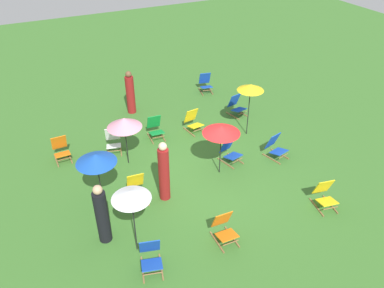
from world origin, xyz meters
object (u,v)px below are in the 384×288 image
object	(u,v)px
umbrella_3	(124,123)
deckchair_6	(137,188)
deckchair_0	(224,228)
person_0	(130,93)
deckchair_9	(276,147)
deckchair_7	(151,256)
deckchair_10	(325,195)
deckchair_11	(113,141)
deckchair_2	(193,121)
person_2	(164,173)
deckchair_8	(205,83)
deckchair_3	(236,106)
person_1	(102,215)
deckchair_5	(61,149)
umbrella_4	(251,88)
deckchair_4	(230,151)
umbrella_0	(131,195)
umbrella_1	(221,130)
deckchair_1	(155,128)
umbrella_2	(96,159)

from	to	relation	value
umbrella_3	deckchair_6	bearing A→B (deg)	-99.56
deckchair_0	person_0	bearing A→B (deg)	91.32
deckchair_9	deckchair_6	bearing A→B (deg)	165.45
deckchair_7	deckchair_10	world-z (taller)	same
deckchair_7	deckchair_11	distance (m)	5.19
deckchair_2	deckchair_9	size ratio (longest dim) A/B	0.97
person_2	deckchair_8	bearing A→B (deg)	-35.17
deckchair_3	deckchair_6	world-z (taller)	same
deckchair_9	person_1	xyz separation A→B (m)	(-6.06, -1.13, 0.46)
deckchair_3	deckchair_5	world-z (taller)	same
deckchair_11	person_0	xyz separation A→B (m)	(1.41, 2.32, 0.45)
person_1	deckchair_9	bearing A→B (deg)	121.40
deckchair_5	umbrella_4	xyz separation A→B (m)	(6.33, -1.34, 1.48)
deckchair_9	person_1	bearing A→B (deg)	175.86
deckchair_4	umbrella_0	xyz separation A→B (m)	(-3.97, -2.24, 1.40)
deckchair_3	person_0	xyz separation A→B (m)	(-3.66, 1.97, 0.45)
deckchair_0	deckchair_3	size ratio (longest dim) A/B	0.99
deckchair_6	deckchair_10	world-z (taller)	same
deckchair_0	deckchair_6	bearing A→B (deg)	122.78
deckchair_7	deckchair_8	world-z (taller)	same
deckchair_9	person_1	distance (m)	6.18
person_0	umbrella_0	bearing A→B (deg)	-69.40
deckchair_11	person_0	distance (m)	2.75
deckchair_3	umbrella_1	world-z (taller)	umbrella_1
deckchair_8	deckchair_1	bearing A→B (deg)	-130.44
deckchair_0	deckchair_9	world-z (taller)	same
deckchair_2	deckchair_6	world-z (taller)	same
deckchair_0	umbrella_4	bearing A→B (deg)	52.59
deckchair_7	deckchair_11	bearing A→B (deg)	98.09
deckchair_0	deckchair_11	distance (m)	5.31
deckchair_0	deckchair_2	distance (m)	5.37
deckchair_4	person_0	bearing A→B (deg)	98.19
deckchair_5	deckchair_6	xyz separation A→B (m)	(1.59, -2.96, 0.00)
deckchair_7	deckchair_0	bearing A→B (deg)	15.61
deckchair_2	deckchair_9	xyz separation A→B (m)	(1.72, -2.69, 0.00)
deckchair_10	person_1	bearing A→B (deg)	176.85
umbrella_1	deckchair_11	bearing A→B (deg)	134.83
umbrella_3	person_1	size ratio (longest dim) A/B	0.96
deckchair_0	umbrella_1	bearing A→B (deg)	64.59
deckchair_0	deckchair_4	distance (m)	3.42
deckchair_8	deckchair_9	distance (m)	5.42
deckchair_3	umbrella_0	xyz separation A→B (m)	(-5.80, -4.84, 1.40)
umbrella_4	deckchair_3	bearing A→B (deg)	73.80
deckchair_6	umbrella_3	size ratio (longest dim) A/B	0.50
deckchair_8	deckchair_10	size ratio (longest dim) A/B	1.01
deckchair_4	umbrella_1	bearing A→B (deg)	-160.19
deckchair_0	person_1	xyz separation A→B (m)	(-2.72, 1.31, 0.46)
deckchair_11	person_2	distance (m)	3.11
deckchair_7	umbrella_2	world-z (taller)	umbrella_2
deckchair_1	deckchair_2	xyz separation A→B (m)	(1.42, -0.17, 0.00)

